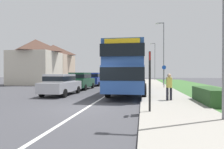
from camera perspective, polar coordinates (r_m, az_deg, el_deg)
The scene contains 16 objects.
ground_plane at distance 9.84m, azimuth -7.31°, elevation -9.56°, with size 120.00×120.00×0.00m, color #424247.
lane_marking_centre at distance 17.59m, azimuth 0.03°, elevation -5.09°, with size 0.14×60.00×0.01m, color silver.
pavement_near_side at distance 15.46m, azimuth 14.49°, elevation -5.67°, with size 3.20×68.00×0.12m, color #9E998E.
grass_verge_seaward at distance 16.44m, azimuth 29.65°, elevation -5.42°, with size 6.00×68.00×0.08m, color #3D6B33.
roadside_hedge at distance 11.76m, azimuth 26.80°, elevation -5.74°, with size 1.10×3.32×0.90m, color #2D5128.
double_decker_bus at distance 16.56m, azimuth 4.96°, elevation 1.97°, with size 2.80×11.39×3.70m.
parked_car_silver at distance 15.46m, azimuth -14.65°, elevation -2.57°, with size 1.89×4.58×1.62m.
parked_car_dark_green at distance 20.52m, azimuth -9.14°, elevation -1.65°, with size 1.99×4.57×1.74m.
parked_car_blue at distance 26.06m, azimuth -5.12°, elevation -1.20°, with size 1.93×4.53×1.73m.
parked_car_white at distance 31.77m, azimuth -2.25°, elevation -0.97°, with size 1.99×4.54×1.64m.
pedestrian_at_stop at distance 11.87m, azimuth 16.32°, elevation -3.10°, with size 0.34×0.34×1.67m.
bus_stop_sign at distance 8.22m, azimuth 10.95°, elevation -0.74°, with size 0.09×0.52×2.60m.
cycle_route_sign at distance 21.87m, azimuth 14.92°, elevation -0.28°, with size 0.44×0.08×2.52m.
street_lamp_mid at distance 27.39m, azimuth 14.63°, elevation 6.95°, with size 1.14×0.20×8.48m.
street_lamp_far at distance 44.16m, azimuth 12.27°, elevation 4.33°, with size 1.14×0.20×8.24m.
house_terrace_far_side at distance 33.19m, azimuth -18.90°, elevation 3.21°, with size 6.03×11.25×6.61m.
Camera 1 is at (2.71, -9.30, 1.72)m, focal length 31.36 mm.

